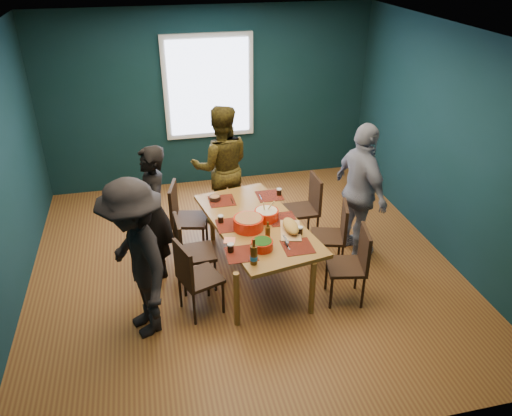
{
  "coord_description": "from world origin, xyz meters",
  "views": [
    {
      "loc": [
        -0.97,
        -4.89,
        3.56
      ],
      "look_at": [
        0.12,
        -0.15,
        0.87
      ],
      "focal_mm": 35.0,
      "sensor_mm": 36.0,
      "label": 1
    }
  ],
  "objects_px": {
    "dining_table": "(257,227)",
    "person_near_left": "(136,260)",
    "bowl_herbs": "(262,244)",
    "chair_left_far": "(182,213)",
    "chair_right_near": "(354,260)",
    "person_back": "(221,167)",
    "chair_left_mid": "(188,248)",
    "chair_right_far": "(308,203)",
    "bowl_dumpling": "(266,214)",
    "person_far_left": "(154,213)",
    "person_right": "(361,191)",
    "cutting_board": "(291,227)",
    "bowl_salad": "(248,223)",
    "chair_left_near": "(193,274)",
    "chair_right_mid": "(336,231)"
  },
  "relations": [
    {
      "from": "chair_left_far",
      "to": "bowl_herbs",
      "type": "distance_m",
      "value": 1.43
    },
    {
      "from": "cutting_board",
      "to": "bowl_salad",
      "type": "bearing_deg",
      "value": 173.23
    },
    {
      "from": "chair_left_near",
      "to": "bowl_salad",
      "type": "relative_size",
      "value": 2.6
    },
    {
      "from": "chair_left_far",
      "to": "chair_right_near",
      "type": "height_order",
      "value": "chair_left_far"
    },
    {
      "from": "chair_left_far",
      "to": "chair_right_far",
      "type": "height_order",
      "value": "chair_left_far"
    },
    {
      "from": "person_near_left",
      "to": "bowl_herbs",
      "type": "relative_size",
      "value": 7.28
    },
    {
      "from": "chair_left_mid",
      "to": "person_near_left",
      "type": "distance_m",
      "value": 0.86
    },
    {
      "from": "chair_left_far",
      "to": "person_right",
      "type": "relative_size",
      "value": 0.54
    },
    {
      "from": "person_right",
      "to": "chair_right_mid",
      "type": "bearing_deg",
      "value": 114.74
    },
    {
      "from": "dining_table",
      "to": "person_right",
      "type": "distance_m",
      "value": 1.36
    },
    {
      "from": "dining_table",
      "to": "person_back",
      "type": "xyz_separation_m",
      "value": [
        -0.19,
        1.29,
        0.21
      ]
    },
    {
      "from": "bowl_dumpling",
      "to": "chair_left_near",
      "type": "bearing_deg",
      "value": -146.83
    },
    {
      "from": "chair_left_mid",
      "to": "chair_left_near",
      "type": "distance_m",
      "value": 0.48
    },
    {
      "from": "chair_left_near",
      "to": "bowl_dumpling",
      "type": "height_order",
      "value": "bowl_dumpling"
    },
    {
      "from": "chair_left_near",
      "to": "cutting_board",
      "type": "bearing_deg",
      "value": -5.73
    },
    {
      "from": "chair_right_far",
      "to": "person_right",
      "type": "xyz_separation_m",
      "value": [
        0.51,
        -0.42,
        0.33
      ]
    },
    {
      "from": "chair_left_mid",
      "to": "chair_left_near",
      "type": "bearing_deg",
      "value": -93.71
    },
    {
      "from": "dining_table",
      "to": "person_near_left",
      "type": "height_order",
      "value": "person_near_left"
    },
    {
      "from": "dining_table",
      "to": "chair_left_far",
      "type": "relative_size",
      "value": 2.14
    },
    {
      "from": "chair_right_far",
      "to": "bowl_dumpling",
      "type": "xyz_separation_m",
      "value": [
        -0.69,
        -0.56,
        0.24
      ]
    },
    {
      "from": "chair_left_near",
      "to": "bowl_herbs",
      "type": "distance_m",
      "value": 0.77
    },
    {
      "from": "dining_table",
      "to": "bowl_dumpling",
      "type": "height_order",
      "value": "bowl_dumpling"
    },
    {
      "from": "dining_table",
      "to": "chair_left_mid",
      "type": "distance_m",
      "value": 0.81
    },
    {
      "from": "bowl_dumpling",
      "to": "bowl_herbs",
      "type": "relative_size",
      "value": 1.21
    },
    {
      "from": "bowl_dumpling",
      "to": "bowl_herbs",
      "type": "height_order",
      "value": "bowl_dumpling"
    },
    {
      "from": "bowl_dumpling",
      "to": "chair_right_far",
      "type": "bearing_deg",
      "value": 39.06
    },
    {
      "from": "bowl_dumpling",
      "to": "person_near_left",
      "type": "bearing_deg",
      "value": -153.59
    },
    {
      "from": "dining_table",
      "to": "person_near_left",
      "type": "bearing_deg",
      "value": -163.65
    },
    {
      "from": "chair_right_far",
      "to": "chair_right_near",
      "type": "relative_size",
      "value": 1.01
    },
    {
      "from": "chair_right_far",
      "to": "person_back",
      "type": "height_order",
      "value": "person_back"
    },
    {
      "from": "chair_right_near",
      "to": "cutting_board",
      "type": "relative_size",
      "value": 1.58
    },
    {
      "from": "person_back",
      "to": "bowl_herbs",
      "type": "height_order",
      "value": "person_back"
    },
    {
      "from": "bowl_dumpling",
      "to": "chair_right_near",
      "type": "bearing_deg",
      "value": -43.83
    },
    {
      "from": "person_back",
      "to": "person_right",
      "type": "height_order",
      "value": "person_right"
    },
    {
      "from": "person_back",
      "to": "bowl_herbs",
      "type": "distance_m",
      "value": 1.84
    },
    {
      "from": "chair_left_far",
      "to": "cutting_board",
      "type": "relative_size",
      "value": 1.65
    },
    {
      "from": "chair_right_far",
      "to": "person_back",
      "type": "distance_m",
      "value": 1.25
    },
    {
      "from": "person_right",
      "to": "cutting_board",
      "type": "bearing_deg",
      "value": 105.59
    },
    {
      "from": "bowl_herbs",
      "to": "person_far_left",
      "type": "bearing_deg",
      "value": 141.73
    },
    {
      "from": "person_right",
      "to": "bowl_herbs",
      "type": "height_order",
      "value": "person_right"
    },
    {
      "from": "chair_left_far",
      "to": "chair_right_far",
      "type": "xyz_separation_m",
      "value": [
        1.6,
        -0.07,
        -0.02
      ]
    },
    {
      "from": "chair_left_mid",
      "to": "person_far_left",
      "type": "distance_m",
      "value": 0.57
    },
    {
      "from": "chair_left_mid",
      "to": "bowl_herbs",
      "type": "bearing_deg",
      "value": -35.37
    },
    {
      "from": "person_far_left",
      "to": "dining_table",
      "type": "bearing_deg",
      "value": 70.3
    },
    {
      "from": "chair_left_mid",
      "to": "cutting_board",
      "type": "bearing_deg",
      "value": -13.06
    },
    {
      "from": "chair_right_far",
      "to": "bowl_herbs",
      "type": "bearing_deg",
      "value": -128.05
    },
    {
      "from": "chair_right_mid",
      "to": "bowl_salad",
      "type": "xyz_separation_m",
      "value": [
        -1.05,
        -0.03,
        0.27
      ]
    },
    {
      "from": "person_near_left",
      "to": "bowl_herbs",
      "type": "bearing_deg",
      "value": 77.49
    },
    {
      "from": "person_near_left",
      "to": "cutting_board",
      "type": "bearing_deg",
      "value": 84.99
    },
    {
      "from": "dining_table",
      "to": "person_back",
      "type": "bearing_deg",
      "value": 87.58
    }
  ]
}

